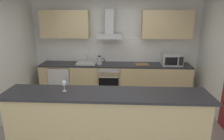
{
  "coord_description": "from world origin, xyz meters",
  "views": [
    {
      "loc": [
        0.2,
        -3.52,
        2.17
      ],
      "look_at": [
        -0.02,
        0.45,
        1.05
      ],
      "focal_mm": 32.13,
      "sensor_mm": 36.0,
      "label": 1
    }
  ],
  "objects_px": {
    "kettle": "(100,60)",
    "range_hood": "(110,29)",
    "oven": "(109,80)",
    "wine_glass": "(64,84)",
    "chopping_board": "(142,64)",
    "refrigerator": "(62,81)",
    "sink": "(86,63)",
    "microwave": "(172,60)"
  },
  "relations": [
    {
      "from": "oven",
      "to": "wine_glass",
      "type": "xyz_separation_m",
      "value": [
        -0.56,
        -2.17,
        0.66
      ]
    },
    {
      "from": "oven",
      "to": "wine_glass",
      "type": "distance_m",
      "value": 2.34
    },
    {
      "from": "refrigerator",
      "to": "microwave",
      "type": "bearing_deg",
      "value": -0.5
    },
    {
      "from": "oven",
      "to": "refrigerator",
      "type": "distance_m",
      "value": 1.29
    },
    {
      "from": "kettle",
      "to": "chopping_board",
      "type": "relative_size",
      "value": 0.85
    },
    {
      "from": "sink",
      "to": "kettle",
      "type": "height_order",
      "value": "sink"
    },
    {
      "from": "range_hood",
      "to": "oven",
      "type": "bearing_deg",
      "value": -90.0
    },
    {
      "from": "kettle",
      "to": "range_hood",
      "type": "relative_size",
      "value": 0.4
    },
    {
      "from": "refrigerator",
      "to": "chopping_board",
      "type": "height_order",
      "value": "chopping_board"
    },
    {
      "from": "wine_glass",
      "to": "chopping_board",
      "type": "bearing_deg",
      "value": 56.88
    },
    {
      "from": "kettle",
      "to": "microwave",
      "type": "bearing_deg",
      "value": 0.18
    },
    {
      "from": "microwave",
      "to": "sink",
      "type": "bearing_deg",
      "value": 178.99
    },
    {
      "from": "range_hood",
      "to": "wine_glass",
      "type": "distance_m",
      "value": 2.46
    },
    {
      "from": "refrigerator",
      "to": "range_hood",
      "type": "distance_m",
      "value": 1.88
    },
    {
      "from": "oven",
      "to": "range_hood",
      "type": "xyz_separation_m",
      "value": [
        -0.0,
        0.13,
        1.33
      ]
    },
    {
      "from": "refrigerator",
      "to": "wine_glass",
      "type": "xyz_separation_m",
      "value": [
        0.73,
        -2.17,
        0.69
      ]
    },
    {
      "from": "sink",
      "to": "kettle",
      "type": "bearing_deg",
      "value": -7.25
    },
    {
      "from": "refrigerator",
      "to": "chopping_board",
      "type": "distance_m",
      "value": 2.18
    },
    {
      "from": "microwave",
      "to": "sink",
      "type": "relative_size",
      "value": 1.0
    },
    {
      "from": "microwave",
      "to": "range_hood",
      "type": "distance_m",
      "value": 1.77
    },
    {
      "from": "sink",
      "to": "chopping_board",
      "type": "relative_size",
      "value": 1.47
    },
    {
      "from": "oven",
      "to": "refrigerator",
      "type": "xyz_separation_m",
      "value": [
        -1.29,
        -0.0,
        -0.03
      ]
    },
    {
      "from": "refrigerator",
      "to": "chopping_board",
      "type": "relative_size",
      "value": 2.5
    },
    {
      "from": "microwave",
      "to": "chopping_board",
      "type": "distance_m",
      "value": 0.77
    },
    {
      "from": "oven",
      "to": "chopping_board",
      "type": "bearing_deg",
      "value": -1.62
    },
    {
      "from": "kettle",
      "to": "range_hood",
      "type": "bearing_deg",
      "value": 32.86
    },
    {
      "from": "chopping_board",
      "to": "oven",
      "type": "bearing_deg",
      "value": 178.38
    },
    {
      "from": "microwave",
      "to": "refrigerator",
      "type": "bearing_deg",
      "value": 179.5
    },
    {
      "from": "sink",
      "to": "chopping_board",
      "type": "xyz_separation_m",
      "value": [
        1.44,
        -0.03,
        -0.02
      ]
    },
    {
      "from": "sink",
      "to": "range_hood",
      "type": "height_order",
      "value": "range_hood"
    },
    {
      "from": "range_hood",
      "to": "kettle",
      "type": "bearing_deg",
      "value": -147.14
    },
    {
      "from": "wine_glass",
      "to": "range_hood",
      "type": "bearing_deg",
      "value": 76.28
    },
    {
      "from": "microwave",
      "to": "kettle",
      "type": "xyz_separation_m",
      "value": [
        -1.85,
        -0.01,
        -0.04
      ]
    },
    {
      "from": "microwave",
      "to": "kettle",
      "type": "relative_size",
      "value": 1.73
    },
    {
      "from": "sink",
      "to": "range_hood",
      "type": "distance_m",
      "value": 1.06
    },
    {
      "from": "sink",
      "to": "kettle",
      "type": "relative_size",
      "value": 1.73
    },
    {
      "from": "sink",
      "to": "wine_glass",
      "type": "relative_size",
      "value": 2.81
    },
    {
      "from": "range_hood",
      "to": "wine_glass",
      "type": "height_order",
      "value": "range_hood"
    },
    {
      "from": "oven",
      "to": "chopping_board",
      "type": "height_order",
      "value": "chopping_board"
    },
    {
      "from": "range_hood",
      "to": "refrigerator",
      "type": "bearing_deg",
      "value": -174.14
    },
    {
      "from": "wine_glass",
      "to": "chopping_board",
      "type": "xyz_separation_m",
      "value": [
        1.4,
        2.15,
        -0.21
      ]
    },
    {
      "from": "refrigerator",
      "to": "wine_glass",
      "type": "distance_m",
      "value": 2.39
    }
  ]
}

